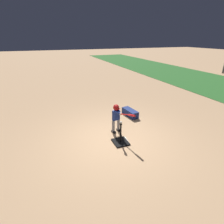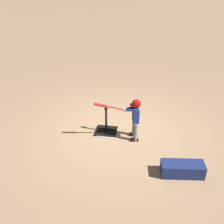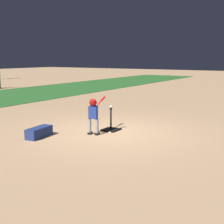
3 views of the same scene
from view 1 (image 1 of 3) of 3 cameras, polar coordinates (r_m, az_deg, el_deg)
ground_plane at (r=5.87m, az=0.64°, el=-8.92°), size 90.00×90.00×0.00m
home_plate at (r=5.75m, az=3.02°, el=-9.59°), size 0.47×0.47×0.02m
batting_tee at (r=5.68m, az=2.80°, el=-9.27°), size 0.52×0.46×0.69m
batter_child at (r=6.00m, az=1.59°, el=-1.10°), size 1.04×0.43×1.03m
baseball at (r=5.36m, az=2.94°, el=-3.41°), size 0.07×0.07×0.07m
equipment_bag at (r=7.53m, az=5.92°, el=-0.22°), size 0.87×0.43×0.28m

